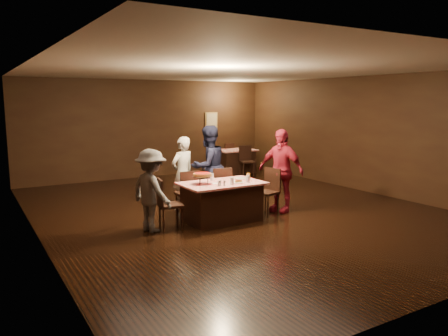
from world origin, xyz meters
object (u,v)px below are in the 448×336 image
(diner_navy_hoodie, at_px, (208,167))
(plate_empty, at_px, (241,178))
(glass_amber, at_px, (248,177))
(back_table, at_px, (235,161))
(chair_end_right, at_px, (267,191))
(chair_back_far, at_px, (226,157))
(diner_white_jacket, at_px, (183,173))
(diner_red_shirt, at_px, (281,171))
(chair_far_right, at_px, (220,189))
(glass_front_left, at_px, (232,181))
(glass_front_right, at_px, (248,179))
(glass_back, at_px, (212,177))
(chair_far_left, at_px, (187,193))
(chair_back_near, at_px, (247,161))
(diner_grey_knit, at_px, (151,191))
(main_table, at_px, (222,202))
(chair_end_left, at_px, (170,204))
(pizza_stand, at_px, (202,175))

(diner_navy_hoodie, relative_size, plate_empty, 7.31)
(glass_amber, bearing_deg, back_table, 60.38)
(back_table, xyz_separation_m, chair_end_right, (-2.26, -4.81, 0.09))
(chair_back_far, relative_size, diner_white_jacket, 0.59)
(diner_red_shirt, bearing_deg, chair_far_right, -147.81)
(back_table, height_order, glass_front_left, glass_front_left)
(glass_front_right, relative_size, glass_amber, 1.00)
(plate_empty, xyz_separation_m, glass_back, (-0.60, 0.15, 0.06))
(chair_far_right, distance_m, plate_empty, 0.69)
(chair_far_left, xyz_separation_m, diner_red_shirt, (1.86, -0.75, 0.41))
(plate_empty, bearing_deg, diner_white_jacket, 127.00)
(chair_back_far, bearing_deg, chair_back_near, 79.50)
(chair_end_right, height_order, plate_empty, chair_end_right)
(chair_end_right, bearing_deg, diner_grey_knit, -105.94)
(main_table, xyz_separation_m, back_table, (3.36, 4.81, 0.00))
(main_table, relative_size, back_table, 1.23)
(chair_end_left, height_order, glass_front_left, chair_end_left)
(chair_back_near, xyz_separation_m, chair_back_far, (0.00, 1.30, 0.00))
(diner_grey_knit, bearing_deg, back_table, -61.34)
(chair_far_right, bearing_deg, pizza_stand, 53.82)
(diner_red_shirt, relative_size, pizza_stand, 4.68)
(chair_far_left, bearing_deg, chair_end_right, 157.80)
(main_table, bearing_deg, chair_end_right, 0.00)
(chair_far_left, bearing_deg, diner_red_shirt, 162.24)
(glass_back, bearing_deg, glass_front_left, -80.54)
(chair_end_left, bearing_deg, chair_far_right, -52.16)
(chair_back_near, bearing_deg, glass_front_right, -109.19)
(chair_end_left, height_order, chair_back_near, same)
(chair_back_near, relative_size, diner_red_shirt, 0.53)
(glass_front_right, xyz_separation_m, glass_back, (-0.50, 0.55, 0.00))
(chair_end_right, height_order, glass_front_right, chair_end_right)
(diner_white_jacket, xyz_separation_m, plate_empty, (0.81, -1.08, -0.02))
(chair_back_near, distance_m, diner_grey_knit, 6.31)
(plate_empty, bearing_deg, diner_navy_hoodie, 102.52)
(diner_white_jacket, relative_size, diner_grey_knit, 1.06)
(glass_front_right, bearing_deg, diner_red_shirt, 13.69)
(back_table, bearing_deg, diner_grey_knit, -135.30)
(chair_far_left, distance_m, chair_end_left, 1.03)
(diner_navy_hoodie, bearing_deg, chair_back_far, -136.90)
(diner_red_shirt, height_order, plate_empty, diner_red_shirt)
(chair_end_left, xyz_separation_m, chair_end_right, (2.20, 0.00, 0.00))
(chair_end_right, xyz_separation_m, diner_red_shirt, (0.36, -0.00, 0.41))
(chair_far_left, relative_size, chair_end_right, 1.00)
(glass_front_left, relative_size, glass_amber, 1.00)
(main_table, distance_m, diner_grey_knit, 1.50)
(diner_grey_knit, bearing_deg, pizza_stand, -105.84)
(chair_end_right, height_order, diner_grey_knit, diner_grey_knit)
(back_table, bearing_deg, chair_far_left, -132.83)
(chair_end_left, distance_m, glass_amber, 1.74)
(chair_back_near, relative_size, diner_navy_hoodie, 0.52)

